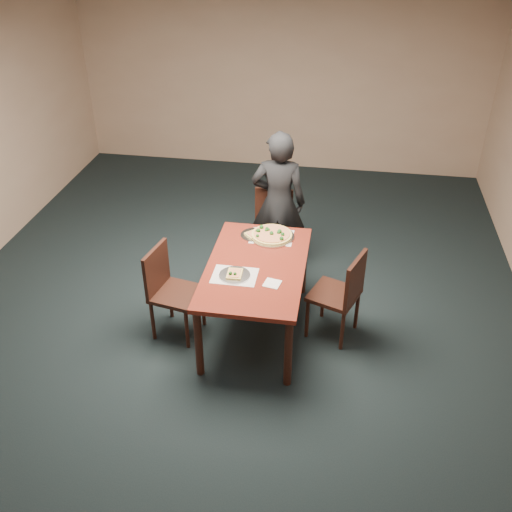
% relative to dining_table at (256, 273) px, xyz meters
% --- Properties ---
extents(ground, '(8.00, 8.00, 0.00)m').
position_rel_dining_table_xyz_m(ground, '(-0.29, 0.01, -0.66)').
color(ground, black).
rests_on(ground, ground).
extents(room_shell, '(8.00, 8.00, 8.00)m').
position_rel_dining_table_xyz_m(room_shell, '(-0.29, 0.01, 1.08)').
color(room_shell, tan).
rests_on(room_shell, ground).
extents(dining_table, '(0.90, 1.50, 0.75)m').
position_rel_dining_table_xyz_m(dining_table, '(0.00, 0.00, 0.00)').
color(dining_table, '#5D1A12').
rests_on(dining_table, ground).
extents(chair_far, '(0.42, 0.42, 0.91)m').
position_rel_dining_table_xyz_m(chair_far, '(-0.01, 1.17, -0.14)').
color(chair_far, black).
rests_on(chair_far, ground).
extents(chair_left, '(0.49, 0.49, 0.91)m').
position_rel_dining_table_xyz_m(chair_left, '(-0.81, -0.15, -0.14)').
color(chair_left, black).
rests_on(chair_left, ground).
extents(chair_right, '(0.54, 0.54, 0.91)m').
position_rel_dining_table_xyz_m(chair_right, '(0.80, 0.04, -0.14)').
color(chair_right, black).
rests_on(chair_right, ground).
extents(diner, '(0.60, 0.41, 1.62)m').
position_rel_dining_table_xyz_m(diner, '(0.06, 1.16, 0.15)').
color(diner, black).
rests_on(diner, ground).
extents(placemat_main, '(0.42, 0.32, 0.00)m').
position_rel_dining_table_xyz_m(placemat_main, '(0.07, 0.53, 0.09)').
color(placemat_main, white).
rests_on(placemat_main, dining_table).
extents(placemat_near, '(0.40, 0.30, 0.00)m').
position_rel_dining_table_xyz_m(placemat_near, '(-0.16, -0.20, 0.09)').
color(placemat_near, white).
rests_on(placemat_near, dining_table).
extents(pizza_pan, '(0.45, 0.45, 0.07)m').
position_rel_dining_table_xyz_m(pizza_pan, '(0.07, 0.53, 0.12)').
color(pizza_pan, silver).
rests_on(pizza_pan, dining_table).
extents(slice_plate_near, '(0.28, 0.28, 0.06)m').
position_rel_dining_table_xyz_m(slice_plate_near, '(-0.16, -0.20, 0.11)').
color(slice_plate_near, silver).
rests_on(slice_plate_near, dining_table).
extents(slice_plate_far, '(0.28, 0.28, 0.06)m').
position_rel_dining_table_xyz_m(slice_plate_far, '(-0.10, 0.53, 0.10)').
color(slice_plate_far, silver).
rests_on(slice_plate_far, dining_table).
extents(napkin, '(0.17, 0.17, 0.01)m').
position_rel_dining_table_xyz_m(napkin, '(0.19, -0.27, 0.09)').
color(napkin, white).
rests_on(napkin, dining_table).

